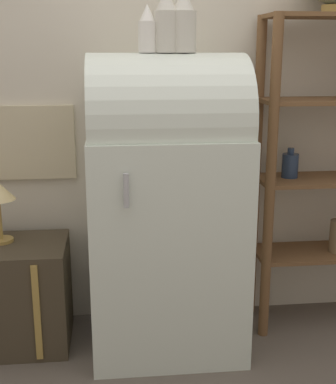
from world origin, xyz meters
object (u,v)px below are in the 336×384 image
suitcase_trunk (10,294)px  vase_left (147,30)px  refrigerator (166,202)px  vase_center (167,23)px  vase_right (183,23)px

suitcase_trunk → vase_left: (0.68, -0.07, 1.24)m
refrigerator → suitcase_trunk: (-0.76, 0.06, -0.47)m
refrigerator → vase_left: 0.78m
refrigerator → vase_left: size_ratio=6.97×
refrigerator → suitcase_trunk: size_ratio=2.49×
suitcase_trunk → refrigerator: bearing=-4.6°
vase_center → vase_left: bearing=-177.2°
suitcase_trunk → vase_right: (0.84, -0.06, 1.27)m
suitcase_trunk → vase_left: vase_left is taller
refrigerator → vase_right: (0.08, -0.00, 0.81)m
suitcase_trunk → vase_right: 1.53m
refrigerator → vase_center: 0.81m
vase_left → vase_right: bearing=1.9°
refrigerator → vase_left: bearing=-175.6°
vase_center → refrigerator: bearing=144.4°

